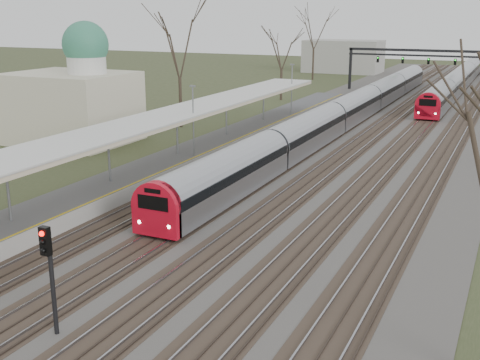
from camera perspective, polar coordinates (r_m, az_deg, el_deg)
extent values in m
cube|color=#474442|center=(60.00, 12.12, 4.80)|extent=(24.00, 160.00, 0.10)
cube|color=#4C3828|center=(61.57, 6.66, 5.35)|extent=(2.60, 160.00, 0.06)
cube|color=gray|center=(61.79, 6.03, 5.47)|extent=(0.07, 160.00, 0.12)
cube|color=gray|center=(61.34, 7.30, 5.35)|extent=(0.07, 160.00, 0.12)
cube|color=#4C3828|center=(60.59, 9.81, 5.06)|extent=(2.60, 160.00, 0.06)
cube|color=gray|center=(60.76, 9.16, 5.18)|extent=(0.07, 160.00, 0.12)
cube|color=gray|center=(60.39, 10.47, 5.06)|extent=(0.07, 160.00, 0.12)
cube|color=#4C3828|center=(59.79, 13.06, 4.74)|extent=(2.60, 160.00, 0.06)
cube|color=gray|center=(59.92, 12.39, 4.88)|extent=(0.07, 160.00, 0.12)
cube|color=gray|center=(59.63, 13.73, 4.74)|extent=(0.07, 160.00, 0.12)
cube|color=#4C3828|center=(59.19, 16.37, 4.41)|extent=(2.60, 160.00, 0.06)
cube|color=gray|center=(59.28, 15.69, 4.54)|extent=(0.07, 160.00, 0.12)
cube|color=gray|center=(59.07, 17.06, 4.40)|extent=(0.07, 160.00, 0.12)
cube|color=#4C3828|center=(58.79, 19.74, 4.05)|extent=(2.60, 160.00, 0.06)
cube|color=gray|center=(58.84, 19.05, 4.19)|extent=(0.07, 160.00, 0.12)
cube|color=gray|center=(58.72, 20.44, 4.04)|extent=(0.07, 160.00, 0.12)
cube|color=#9E9B93|center=(46.89, -3.72, 2.72)|extent=(3.50, 69.00, 1.00)
cylinder|color=slate|center=(31.28, -21.13, -1.07)|extent=(0.14, 0.14, 3.00)
cylinder|color=slate|center=(37.04, -12.32, 2.10)|extent=(0.14, 0.14, 3.00)
cylinder|color=slate|center=(43.51, -5.98, 4.35)|extent=(0.14, 0.14, 3.00)
cylinder|color=slate|center=(50.42, -1.30, 5.97)|extent=(0.14, 0.14, 3.00)
cylinder|color=slate|center=(57.61, 2.24, 7.17)|extent=(0.14, 0.14, 3.00)
cube|color=silver|center=(42.39, -6.73, 6.16)|extent=(4.10, 50.00, 0.12)
cube|color=beige|center=(42.42, -6.73, 5.94)|extent=(4.10, 50.00, 0.25)
cube|color=beige|center=(54.14, -15.72, 6.60)|extent=(10.00, 8.00, 6.00)
cylinder|color=silver|center=(52.41, -14.36, 11.05)|extent=(3.20, 3.20, 2.50)
sphere|color=#327F61|center=(52.34, -14.45, 12.35)|extent=(3.80, 3.80, 3.80)
cube|color=black|center=(90.88, 10.41, 10.32)|extent=(0.35, 0.35, 6.00)
cube|color=black|center=(88.63, 17.05, 11.66)|extent=(21.00, 0.35, 0.35)
cube|color=black|center=(88.67, 17.01, 11.21)|extent=(21.00, 0.25, 0.25)
cube|color=black|center=(89.64, 12.94, 11.08)|extent=(0.32, 0.22, 0.85)
sphere|color=#0CFF19|center=(89.48, 12.93, 11.23)|extent=(0.16, 0.16, 0.16)
cube|color=black|center=(88.96, 15.18, 10.90)|extent=(0.32, 0.22, 0.85)
sphere|color=#0CFF19|center=(88.81, 15.17, 11.06)|extent=(0.16, 0.16, 0.16)
cube|color=black|center=(88.42, 17.44, 10.71)|extent=(0.32, 0.22, 0.85)
sphere|color=#0CFF19|center=(88.26, 17.44, 10.87)|extent=(0.16, 0.16, 0.16)
cube|color=black|center=(88.01, 19.73, 10.50)|extent=(0.32, 0.22, 0.85)
sphere|color=#0CFF19|center=(87.86, 19.74, 10.65)|extent=(0.16, 0.16, 0.16)
cylinder|color=#2D231C|center=(59.39, -5.66, 7.33)|extent=(0.30, 0.30, 4.95)
cube|color=#A7AAB1|center=(63.60, 10.66, 6.43)|extent=(2.55, 75.00, 1.60)
cylinder|color=#A7AAB1|center=(63.50, 10.69, 7.01)|extent=(2.60, 74.70, 2.60)
cube|color=black|center=(63.49, 10.70, 7.10)|extent=(2.62, 74.40, 0.55)
cube|color=red|center=(29.81, -7.92, -3.87)|extent=(2.55, 0.50, 1.50)
cylinder|color=red|center=(29.63, -7.92, -2.56)|extent=(2.60, 0.60, 2.60)
cube|color=black|center=(29.32, -8.23, -2.15)|extent=(1.70, 0.12, 0.70)
sphere|color=white|center=(30.14, -9.49, -3.92)|extent=(0.22, 0.22, 0.22)
sphere|color=white|center=(29.25, -6.72, -4.41)|extent=(0.22, 0.22, 0.22)
cube|color=black|center=(63.75, 10.62, 5.61)|extent=(1.80, 74.00, 0.35)
cube|color=#A7AAB1|center=(94.77, 19.95, 8.71)|extent=(2.55, 60.00, 1.60)
cylinder|color=#A7AAB1|center=(94.71, 19.99, 9.09)|extent=(2.60, 59.70, 2.60)
cube|color=black|center=(94.70, 19.99, 9.15)|extent=(2.62, 59.40, 0.55)
cube|color=red|center=(65.29, 17.33, 6.18)|extent=(2.55, 0.50, 1.50)
cylinder|color=red|center=(65.24, 17.39, 6.79)|extent=(2.60, 0.60, 2.60)
cube|color=black|center=(64.93, 17.38, 7.03)|extent=(1.70, 0.12, 0.70)
sphere|color=white|center=(65.22, 16.56, 6.15)|extent=(0.22, 0.22, 0.22)
sphere|color=white|center=(65.00, 18.05, 6.00)|extent=(0.22, 0.22, 0.22)
cube|color=black|center=(94.87, 19.90, 8.15)|extent=(1.80, 59.00, 0.35)
cylinder|color=black|center=(21.73, -17.35, -9.34)|extent=(0.16, 0.16, 4.00)
cube|color=black|center=(21.02, -17.98, -5.52)|extent=(0.35, 0.22, 1.00)
sphere|color=#FF0C05|center=(20.83, -18.29, -4.86)|extent=(0.18, 0.18, 0.18)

